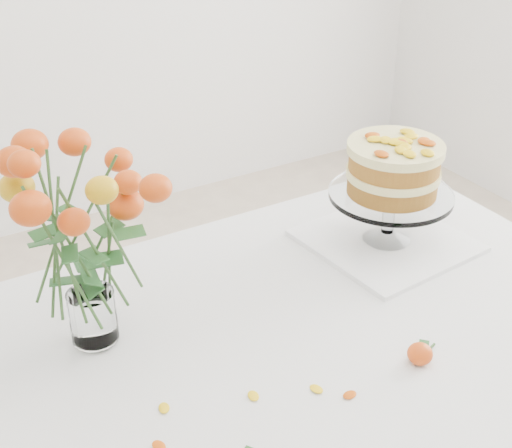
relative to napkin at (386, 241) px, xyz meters
The scene contains 10 objects.
table 0.44m from the napkin, 155.92° to the right, with size 1.43×0.93×0.76m.
napkin is the anchor object (origin of this frame).
cake_stand 0.17m from the napkin, ahead, with size 0.27×0.27×0.24m.
rose_vase 0.73m from the napkin, behind, with size 0.34×0.34×0.43m.
loose_rose_far 0.41m from the napkin, 121.30° to the right, with size 0.08×0.05×0.04m.
stray_petal_a 0.58m from the napkin, 151.72° to the right, with size 0.03×0.02×0.00m, color yellow.
stray_petal_b 0.52m from the napkin, 142.51° to the right, with size 0.03×0.02×0.00m, color yellow.
stray_petal_c 0.51m from the napkin, 136.22° to the right, with size 0.03×0.02×0.00m, color yellow.
stray_petal_d 0.69m from the napkin, 160.97° to the right, with size 0.03×0.02×0.00m, color yellow.
stray_petal_e 0.75m from the napkin, 156.90° to the right, with size 0.03×0.02×0.00m, color yellow.
Camera 1 is at (-0.57, -0.87, 1.60)m, focal length 50.00 mm.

